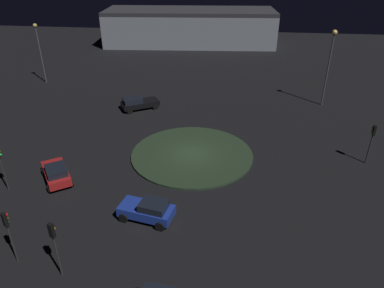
{
  "coord_description": "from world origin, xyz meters",
  "views": [
    {
      "loc": [
        -28.46,
        -3.52,
        16.74
      ],
      "look_at": [
        0.0,
        0.0,
        1.17
      ],
      "focal_mm": 33.32,
      "sensor_mm": 36.0,
      "label": 1
    }
  ],
  "objects_px": {
    "traffic_light_northwest_near": "(8,228)",
    "store_building": "(190,27)",
    "car_blue": "(148,210)",
    "traffic_light_west": "(54,239)",
    "traffic_light_northwest": "(0,160)",
    "traffic_light_south": "(372,137)",
    "streetlamp_northeast": "(39,44)",
    "streetlamp_southeast": "(331,55)",
    "car_red": "(56,173)",
    "car_black": "(138,103)"
  },
  "relations": [
    {
      "from": "car_black",
      "to": "streetlamp_southeast",
      "type": "distance_m",
      "value": 23.14
    },
    {
      "from": "traffic_light_west",
      "to": "car_black",
      "type": "bearing_deg",
      "value": 25.89
    },
    {
      "from": "streetlamp_southeast",
      "to": "traffic_light_west",
      "type": "bearing_deg",
      "value": 145.16
    },
    {
      "from": "traffic_light_south",
      "to": "streetlamp_northeast",
      "type": "bearing_deg",
      "value": -26.2
    },
    {
      "from": "streetlamp_southeast",
      "to": "store_building",
      "type": "distance_m",
      "value": 36.8
    },
    {
      "from": "store_building",
      "to": "traffic_light_northwest_near",
      "type": "bearing_deg",
      "value": 82.26
    },
    {
      "from": "car_blue",
      "to": "streetlamp_southeast",
      "type": "bearing_deg",
      "value": -113.45
    },
    {
      "from": "streetlamp_northeast",
      "to": "store_building",
      "type": "xyz_separation_m",
      "value": [
        26.61,
        -17.59,
        -2.07
      ]
    },
    {
      "from": "traffic_light_northwest",
      "to": "traffic_light_west",
      "type": "xyz_separation_m",
      "value": [
        -7.58,
        -7.99,
        -0.02
      ]
    },
    {
      "from": "traffic_light_northwest_near",
      "to": "streetlamp_northeast",
      "type": "relative_size",
      "value": 0.45
    },
    {
      "from": "traffic_light_west",
      "to": "traffic_light_northwest",
      "type": "bearing_deg",
      "value": 68.01
    },
    {
      "from": "traffic_light_west",
      "to": "streetlamp_northeast",
      "type": "height_order",
      "value": "streetlamp_northeast"
    },
    {
      "from": "traffic_light_northwest",
      "to": "car_blue",
      "type": "bearing_deg",
      "value": -37.54
    },
    {
      "from": "traffic_light_west",
      "to": "traffic_light_south",
      "type": "bearing_deg",
      "value": -32.94
    },
    {
      "from": "traffic_light_south",
      "to": "traffic_light_west",
      "type": "relative_size",
      "value": 0.95
    },
    {
      "from": "traffic_light_west",
      "to": "streetlamp_southeast",
      "type": "distance_m",
      "value": 35.53
    },
    {
      "from": "traffic_light_west",
      "to": "store_building",
      "type": "distance_m",
      "value": 59.58
    },
    {
      "from": "car_black",
      "to": "store_building",
      "type": "relative_size",
      "value": 0.14
    },
    {
      "from": "car_red",
      "to": "traffic_light_northwest",
      "type": "bearing_deg",
      "value": 80.28
    },
    {
      "from": "streetlamp_southeast",
      "to": "traffic_light_northwest",
      "type": "bearing_deg",
      "value": 127.26
    },
    {
      "from": "streetlamp_southeast",
      "to": "streetlamp_northeast",
      "type": "height_order",
      "value": "streetlamp_southeast"
    },
    {
      "from": "traffic_light_south",
      "to": "store_building",
      "type": "relative_size",
      "value": 0.11
    },
    {
      "from": "traffic_light_northwest_near",
      "to": "traffic_light_south",
      "type": "distance_m",
      "value": 28.63
    },
    {
      "from": "traffic_light_northwest_near",
      "to": "streetlamp_northeast",
      "type": "distance_m",
      "value": 35.52
    },
    {
      "from": "car_black",
      "to": "traffic_light_south",
      "type": "bearing_deg",
      "value": -53.98
    },
    {
      "from": "car_blue",
      "to": "traffic_light_west",
      "type": "relative_size",
      "value": 1.05
    },
    {
      "from": "traffic_light_south",
      "to": "traffic_light_west",
      "type": "height_order",
      "value": "traffic_light_west"
    },
    {
      "from": "traffic_light_northwest_near",
      "to": "store_building",
      "type": "distance_m",
      "value": 58.99
    },
    {
      "from": "car_red",
      "to": "streetlamp_northeast",
      "type": "distance_m",
      "value": 27.48
    },
    {
      "from": "streetlamp_northeast",
      "to": "car_blue",
      "type": "bearing_deg",
      "value": -141.85
    },
    {
      "from": "car_red",
      "to": "streetlamp_southeast",
      "type": "xyz_separation_m",
      "value": [
        19.82,
        -24.89,
        5.4
      ]
    },
    {
      "from": "traffic_light_northwest_near",
      "to": "streetlamp_southeast",
      "type": "distance_m",
      "value": 36.91
    },
    {
      "from": "car_blue",
      "to": "traffic_light_northwest",
      "type": "distance_m",
      "value": 12.21
    },
    {
      "from": "traffic_light_northwest_near",
      "to": "streetlamp_northeast",
      "type": "height_order",
      "value": "streetlamp_northeast"
    },
    {
      "from": "traffic_light_west",
      "to": "streetlamp_southeast",
      "type": "height_order",
      "value": "streetlamp_southeast"
    },
    {
      "from": "traffic_light_northwest_near",
      "to": "traffic_light_west",
      "type": "relative_size",
      "value": 0.96
    },
    {
      "from": "traffic_light_northwest_near",
      "to": "traffic_light_west",
      "type": "height_order",
      "value": "traffic_light_west"
    },
    {
      "from": "car_black",
      "to": "streetlamp_southeast",
      "type": "height_order",
      "value": "streetlamp_southeast"
    },
    {
      "from": "traffic_light_northwest",
      "to": "traffic_light_south",
      "type": "xyz_separation_m",
      "value": [
        7.74,
        -29.43,
        -0.14
      ]
    },
    {
      "from": "traffic_light_south",
      "to": "car_black",
      "type": "bearing_deg",
      "value": -24.29
    },
    {
      "from": "car_red",
      "to": "car_black",
      "type": "xyz_separation_m",
      "value": [
        15.71,
        -2.76,
        -0.01
      ]
    },
    {
      "from": "traffic_light_northwest",
      "to": "traffic_light_south",
      "type": "height_order",
      "value": "traffic_light_northwest"
    },
    {
      "from": "traffic_light_west",
      "to": "streetlamp_southeast",
      "type": "xyz_separation_m",
      "value": [
        29.03,
        -20.21,
        3.41
      ]
    },
    {
      "from": "car_red",
      "to": "traffic_light_south",
      "type": "height_order",
      "value": "traffic_light_south"
    },
    {
      "from": "traffic_light_northwest_near",
      "to": "store_building",
      "type": "relative_size",
      "value": 0.11
    },
    {
      "from": "streetlamp_northeast",
      "to": "traffic_light_northwest",
      "type": "bearing_deg",
      "value": -159.07
    },
    {
      "from": "store_building",
      "to": "car_black",
      "type": "bearing_deg",
      "value": 82.24
    },
    {
      "from": "traffic_light_northwest_near",
      "to": "streetlamp_southeast",
      "type": "bearing_deg",
      "value": -7.02
    },
    {
      "from": "car_black",
      "to": "store_building",
      "type": "height_order",
      "value": "store_building"
    },
    {
      "from": "car_red",
      "to": "traffic_light_south",
      "type": "distance_m",
      "value": 26.88
    }
  ]
}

